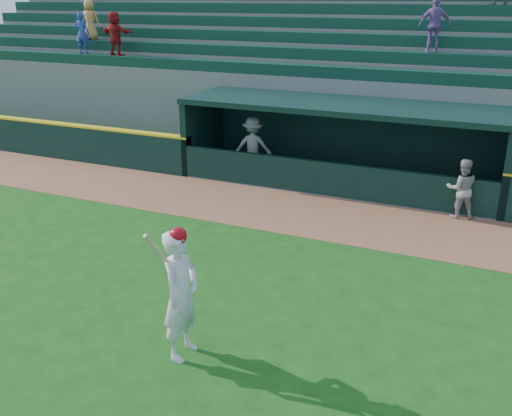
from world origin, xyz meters
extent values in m
plane|color=#174C13|center=(0.00, 0.00, 0.00)|extent=(120.00, 120.00, 0.00)
cube|color=brown|center=(0.00, 4.90, 0.01)|extent=(40.00, 3.00, 0.01)
cube|color=black|center=(-12.25, 6.55, 0.60)|extent=(15.50, 0.30, 1.20)
cube|color=yellow|center=(-12.25, 6.55, 1.23)|extent=(15.50, 0.32, 0.06)
imported|color=#989893|center=(3.60, 6.29, 0.77)|extent=(0.89, 0.77, 1.54)
imported|color=#A9A9A3|center=(-2.77, 7.55, 0.91)|extent=(1.32, 0.97, 1.83)
cube|color=slate|center=(0.00, 7.70, 0.02)|extent=(9.00, 2.60, 0.04)
cube|color=black|center=(-4.60, 7.70, 1.15)|extent=(0.20, 2.60, 2.30)
cube|color=black|center=(4.60, 7.70, 1.15)|extent=(0.20, 2.60, 2.30)
cube|color=black|center=(0.00, 9.00, 1.15)|extent=(9.40, 0.20, 2.30)
cube|color=black|center=(0.00, 7.70, 2.38)|extent=(9.40, 2.80, 0.16)
cube|color=black|center=(0.00, 6.48, 0.50)|extent=(9.00, 0.16, 1.00)
cube|color=brown|center=(0.00, 8.50, 0.25)|extent=(8.40, 0.45, 0.10)
cube|color=slate|center=(0.00, 9.53, 1.46)|extent=(34.00, 0.85, 2.91)
cube|color=#0F3828|center=(0.00, 9.41, 3.09)|extent=(34.00, 0.60, 0.36)
cube|color=slate|center=(0.00, 10.38, 1.68)|extent=(34.00, 0.85, 3.36)
cube|color=#0F3828|center=(0.00, 10.26, 3.54)|extent=(34.00, 0.60, 0.36)
cube|color=slate|center=(0.00, 11.22, 1.91)|extent=(34.00, 0.85, 3.81)
cube|color=#0F3828|center=(0.00, 11.11, 3.99)|extent=(34.00, 0.60, 0.36)
cube|color=slate|center=(0.00, 12.07, 2.13)|extent=(34.00, 0.85, 4.26)
cube|color=#0F3828|center=(0.00, 11.96, 4.44)|extent=(34.00, 0.60, 0.36)
cube|color=slate|center=(0.00, 12.93, 2.35)|extent=(34.00, 0.85, 4.71)
cube|color=#0F3828|center=(0.00, 12.81, 4.89)|extent=(34.00, 0.60, 0.36)
cube|color=slate|center=(0.00, 13.78, 2.58)|extent=(34.00, 0.85, 5.16)
cube|color=slate|center=(0.00, 14.62, 2.80)|extent=(34.00, 0.85, 5.61)
cube|color=slate|center=(0.00, 15.20, 2.80)|extent=(34.50, 0.30, 5.61)
imported|color=maroon|center=(-9.15, 9.43, 4.05)|extent=(1.49, 0.66, 1.55)
imported|color=#293F96|center=(-10.68, 9.43, 4.02)|extent=(0.61, 0.47, 1.50)
imported|color=#C59145|center=(-10.95, 10.28, 4.46)|extent=(0.82, 0.64, 1.48)
imported|color=#7D5897|center=(2.00, 10.28, 4.53)|extent=(1.01, 0.62, 1.61)
imported|color=silver|center=(0.24, -1.75, 1.06)|extent=(0.52, 0.78, 2.11)
sphere|color=#AB0913|center=(0.24, -1.75, 2.04)|extent=(0.27, 0.27, 0.27)
cylinder|color=#C9B681|center=(0.06, -1.97, 1.81)|extent=(0.27, 0.48, 0.76)
camera|label=1|loc=(4.44, -8.30, 5.36)|focal=40.00mm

